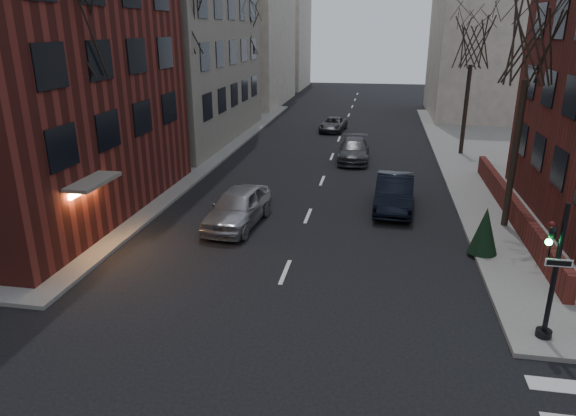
# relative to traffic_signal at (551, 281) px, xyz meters

# --- Properties ---
(low_wall_right) EXTENTS (0.35, 16.00, 1.00)m
(low_wall_right) POSITION_rel_traffic_signal_xyz_m (1.36, 10.01, -1.26)
(low_wall_right) COLOR maroon
(low_wall_right) RESTS_ON sidewalk_far_right
(building_distant_la) EXTENTS (14.00, 16.00, 18.00)m
(building_distant_la) POSITION_rel_traffic_signal_xyz_m (-22.94, 46.01, 7.09)
(building_distant_la) COLOR beige
(building_distant_la) RESTS_ON ground
(building_distant_ra) EXTENTS (14.00, 14.00, 16.00)m
(building_distant_ra) POSITION_rel_traffic_signal_xyz_m (7.06, 41.01, 6.09)
(building_distant_ra) COLOR beige
(building_distant_ra) RESTS_ON ground
(building_distant_lb) EXTENTS (10.00, 12.00, 14.00)m
(building_distant_lb) POSITION_rel_traffic_signal_xyz_m (-20.94, 63.01, 5.09)
(building_distant_lb) COLOR beige
(building_distant_lb) RESTS_ON ground
(traffic_signal) EXTENTS (0.76, 0.44, 4.00)m
(traffic_signal) POSITION_rel_traffic_signal_xyz_m (0.00, 0.00, 0.00)
(traffic_signal) COLOR black
(traffic_signal) RESTS_ON sidewalk_far_right
(tree_left_a) EXTENTS (4.18, 4.18, 10.26)m
(tree_left_a) POSITION_rel_traffic_signal_xyz_m (-16.74, 5.01, 6.56)
(tree_left_a) COLOR #2D231C
(tree_left_a) RESTS_ON sidewalk_far_left
(tree_left_b) EXTENTS (4.40, 4.40, 10.80)m
(tree_left_b) POSITION_rel_traffic_signal_xyz_m (-16.74, 17.01, 7.00)
(tree_left_b) COLOR #2D231C
(tree_left_b) RESTS_ON sidewalk_far_left
(tree_left_c) EXTENTS (3.96, 3.96, 9.72)m
(tree_left_c) POSITION_rel_traffic_signal_xyz_m (-16.74, 31.01, 6.12)
(tree_left_c) COLOR #2D231C
(tree_left_c) RESTS_ON sidewalk_far_left
(tree_right_a) EXTENTS (3.96, 3.96, 9.72)m
(tree_right_a) POSITION_rel_traffic_signal_xyz_m (0.86, 9.01, 6.12)
(tree_right_a) COLOR #2D231C
(tree_right_a) RESTS_ON sidewalk_far_right
(tree_right_b) EXTENTS (3.74, 3.74, 9.18)m
(tree_right_b) POSITION_rel_traffic_signal_xyz_m (0.86, 23.01, 5.68)
(tree_right_b) COLOR #2D231C
(tree_right_b) RESTS_ON sidewalk_far_right
(streetlamp_near) EXTENTS (0.36, 0.36, 6.28)m
(streetlamp_near) POSITION_rel_traffic_signal_xyz_m (-16.14, 13.01, 2.33)
(streetlamp_near) COLOR black
(streetlamp_near) RESTS_ON sidewalk_far_left
(streetlamp_far) EXTENTS (0.36, 0.36, 6.28)m
(streetlamp_far) POSITION_rel_traffic_signal_xyz_m (-16.14, 33.01, 2.33)
(streetlamp_far) COLOR black
(streetlamp_far) RESTS_ON sidewalk_far_left
(parked_sedan) EXTENTS (2.01, 5.12, 1.66)m
(parked_sedan) POSITION_rel_traffic_signal_xyz_m (-3.94, 10.75, -1.08)
(parked_sedan) COLOR black
(parked_sedan) RESTS_ON ground
(car_lane_silver) EXTENTS (2.45, 5.11, 1.69)m
(car_lane_silver) POSITION_rel_traffic_signal_xyz_m (-10.87, 7.31, -1.07)
(car_lane_silver) COLOR #9D9CA2
(car_lane_silver) RESTS_ON ground
(car_lane_gray) EXTENTS (2.07, 4.96, 1.43)m
(car_lane_gray) POSITION_rel_traffic_signal_xyz_m (-6.41, 20.12, -1.19)
(car_lane_gray) COLOR #3C3D41
(car_lane_gray) RESTS_ON ground
(car_lane_far) EXTENTS (2.32, 4.30, 1.15)m
(car_lane_far) POSITION_rel_traffic_signal_xyz_m (-8.74, 30.29, -1.33)
(car_lane_far) COLOR #3D3D41
(car_lane_far) RESTS_ON ground
(evergreen_shrub) EXTENTS (1.27, 1.27, 1.84)m
(evergreen_shrub) POSITION_rel_traffic_signal_xyz_m (-0.64, 5.72, -0.84)
(evergreen_shrub) COLOR black
(evergreen_shrub) RESTS_ON sidewalk_far_right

